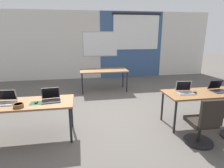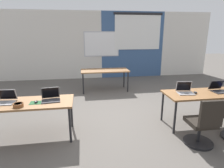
# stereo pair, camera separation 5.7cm
# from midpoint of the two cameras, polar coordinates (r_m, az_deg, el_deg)

# --- Properties ---
(ground_plane) EXTENTS (24.00, 24.00, 0.00)m
(ground_plane) POSITION_cam_midpoint_polar(r_m,az_deg,el_deg) (4.60, 0.87, -9.99)
(ground_plane) COLOR #56514C
(back_wall_assembly) EXTENTS (10.00, 0.27, 2.80)m
(back_wall_assembly) POSITION_cam_midpoint_polar(r_m,az_deg,el_deg) (8.33, -4.22, 11.53)
(back_wall_assembly) COLOR silver
(back_wall_assembly) RESTS_ON ground
(desk_near_left) EXTENTS (1.60, 0.70, 0.72)m
(desk_near_left) POSITION_cam_midpoint_polar(r_m,az_deg,el_deg) (3.84, -23.97, -5.94)
(desk_near_left) COLOR brown
(desk_near_left) RESTS_ON ground
(desk_near_right) EXTENTS (1.60, 0.70, 0.72)m
(desk_near_right) POSITION_cam_midpoint_polar(r_m,az_deg,el_deg) (4.50, 24.97, -3.05)
(desk_near_right) COLOR brown
(desk_near_right) RESTS_ON ground
(desk_far_center) EXTENTS (1.60, 0.70, 0.72)m
(desk_far_center) POSITION_cam_midpoint_polar(r_m,az_deg,el_deg) (6.46, -2.73, 3.70)
(desk_far_center) COLOR brown
(desk_far_center) RESTS_ON ground
(laptop_near_right_end) EXTENTS (0.34, 0.32, 0.23)m
(laptop_near_right_end) POSITION_cam_midpoint_polar(r_m,az_deg,el_deg) (4.74, 28.95, -1.28)
(laptop_near_right_end) COLOR #333338
(laptop_near_right_end) RESTS_ON desk_near_right
(laptop_near_right_inner) EXTENTS (0.36, 0.31, 0.24)m
(laptop_near_right_inner) POSITION_cam_midpoint_polar(r_m,az_deg,el_deg) (4.31, 20.63, -1.82)
(laptop_near_right_inner) COLOR #9E9EA3
(laptop_near_right_inner) RESTS_ON desk_near_right
(mouse_near_right_inner) EXTENTS (0.06, 0.10, 0.03)m
(mouse_near_right_inner) POSITION_cam_midpoint_polar(r_m,az_deg,el_deg) (4.39, 23.30, -2.21)
(mouse_near_right_inner) COLOR black
(mouse_near_right_inner) RESTS_ON desk_near_right
(chair_near_right_inner) EXTENTS (0.52, 0.55, 0.92)m
(chair_near_right_inner) POSITION_cam_midpoint_polar(r_m,az_deg,el_deg) (3.76, 25.17, -11.26)
(chair_near_right_inner) COLOR black
(chair_near_right_inner) RESTS_ON ground
(laptop_near_left_end) EXTENTS (0.35, 0.33, 0.23)m
(laptop_near_left_end) POSITION_cam_midpoint_polar(r_m,az_deg,el_deg) (3.98, -29.73, -4.32)
(laptop_near_left_end) COLOR #9E9EA3
(laptop_near_left_end) RESTS_ON desk_near_left
(laptop_near_left_inner) EXTENTS (0.36, 0.32, 0.24)m
(laptop_near_left_inner) POSITION_cam_midpoint_polar(r_m,az_deg,el_deg) (3.76, -18.25, -4.06)
(laptop_near_left_inner) COLOR #333338
(laptop_near_left_inner) RESTS_ON desk_near_left
(mousepad_near_left_inner) EXTENTS (0.22, 0.19, 0.00)m
(mousepad_near_left_inner) POSITION_cam_midpoint_polar(r_m,az_deg,el_deg) (3.74, -22.16, -5.32)
(mousepad_near_left_inner) COLOR #23512D
(mousepad_near_left_inner) RESTS_ON desk_near_left
(mouse_near_left_inner) EXTENTS (0.06, 0.10, 0.03)m
(mouse_near_left_inner) POSITION_cam_midpoint_polar(r_m,az_deg,el_deg) (3.73, -22.19, -5.05)
(mouse_near_left_inner) COLOR black
(mouse_near_left_inner) RESTS_ON mousepad_near_left_inner
(snack_bowl) EXTENTS (0.18, 0.18, 0.06)m
(snack_bowl) POSITION_cam_midpoint_polar(r_m,az_deg,el_deg) (3.67, -26.67, -5.69)
(snack_bowl) COLOR brown
(snack_bowl) RESTS_ON desk_near_left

